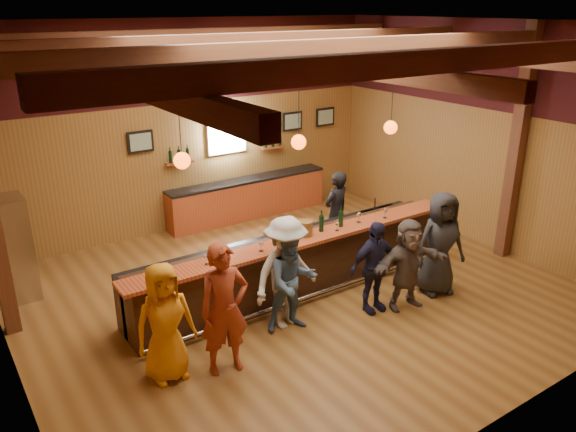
{
  "coord_description": "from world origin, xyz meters",
  "views": [
    {
      "loc": [
        -5.05,
        -7.13,
        4.76
      ],
      "look_at": [
        0.0,
        0.3,
        1.35
      ],
      "focal_mm": 35.0,
      "sensor_mm": 36.0,
      "label": 1
    }
  ],
  "objects_px": {
    "customer_denim": "(292,281)",
    "customer_white": "(286,273)",
    "back_bar_cabinet": "(249,198)",
    "bartender": "(336,212)",
    "customer_dark": "(440,243)",
    "customer_brown": "(408,264)",
    "customer_orange": "(165,322)",
    "stainless_fridge": "(9,250)",
    "bar_counter": "(294,263)",
    "customer_navy": "(374,267)",
    "ice_bucket": "(306,228)",
    "bottle_a": "(321,223)",
    "customer_redvest": "(224,309)"
  },
  "relations": [
    {
      "from": "customer_denim",
      "to": "customer_white",
      "type": "relative_size",
      "value": 0.9
    },
    {
      "from": "back_bar_cabinet",
      "to": "bartender",
      "type": "height_order",
      "value": "bartender"
    },
    {
      "from": "customer_denim",
      "to": "customer_dark",
      "type": "relative_size",
      "value": 0.89
    },
    {
      "from": "back_bar_cabinet",
      "to": "customer_brown",
      "type": "xyz_separation_m",
      "value": [
        0.02,
        -5.1,
        0.3
      ]
    },
    {
      "from": "customer_orange",
      "to": "customer_denim",
      "type": "height_order",
      "value": "customer_orange"
    },
    {
      "from": "customer_orange",
      "to": "stainless_fridge",
      "type": "bearing_deg",
      "value": 109.79
    },
    {
      "from": "bar_counter",
      "to": "customer_navy",
      "type": "bearing_deg",
      "value": -63.08
    },
    {
      "from": "stainless_fridge",
      "to": "customer_white",
      "type": "distance_m",
      "value": 4.73
    },
    {
      "from": "customer_orange",
      "to": "ice_bucket",
      "type": "height_order",
      "value": "customer_orange"
    },
    {
      "from": "customer_navy",
      "to": "bottle_a",
      "type": "bearing_deg",
      "value": 107.09
    },
    {
      "from": "customer_orange",
      "to": "customer_brown",
      "type": "height_order",
      "value": "customer_orange"
    },
    {
      "from": "stainless_fridge",
      "to": "customer_brown",
      "type": "bearing_deg",
      "value": -36.81
    },
    {
      "from": "customer_denim",
      "to": "customer_brown",
      "type": "distance_m",
      "value": 2.01
    },
    {
      "from": "customer_denim",
      "to": "customer_white",
      "type": "distance_m",
      "value": 0.18
    },
    {
      "from": "customer_navy",
      "to": "customer_dark",
      "type": "bearing_deg",
      "value": -3.31
    },
    {
      "from": "customer_orange",
      "to": "customer_navy",
      "type": "xyz_separation_m",
      "value": [
        3.48,
        -0.22,
        -0.06
      ]
    },
    {
      "from": "back_bar_cabinet",
      "to": "stainless_fridge",
      "type": "relative_size",
      "value": 2.22
    },
    {
      "from": "bar_counter",
      "to": "customer_brown",
      "type": "xyz_separation_m",
      "value": [
        1.2,
        -1.53,
        0.25
      ]
    },
    {
      "from": "ice_bucket",
      "to": "customer_dark",
      "type": "bearing_deg",
      "value": -31.58
    },
    {
      "from": "bartender",
      "to": "bar_counter",
      "type": "bearing_deg",
      "value": 17.08
    },
    {
      "from": "customer_redvest",
      "to": "bartender",
      "type": "relative_size",
      "value": 1.11
    },
    {
      "from": "stainless_fridge",
      "to": "customer_orange",
      "type": "relative_size",
      "value": 1.07
    },
    {
      "from": "stainless_fridge",
      "to": "bottle_a",
      "type": "relative_size",
      "value": 4.76
    },
    {
      "from": "customer_denim",
      "to": "customer_dark",
      "type": "distance_m",
      "value": 2.82
    },
    {
      "from": "customer_dark",
      "to": "bartender",
      "type": "relative_size",
      "value": 1.08
    },
    {
      "from": "customer_white",
      "to": "bottle_a",
      "type": "xyz_separation_m",
      "value": [
        1.16,
        0.63,
        0.35
      ]
    },
    {
      "from": "bar_counter",
      "to": "stainless_fridge",
      "type": "relative_size",
      "value": 3.5
    },
    {
      "from": "customer_dark",
      "to": "ice_bucket",
      "type": "xyz_separation_m",
      "value": [
        -1.97,
        1.21,
        0.32
      ]
    },
    {
      "from": "stainless_fridge",
      "to": "ice_bucket",
      "type": "relative_size",
      "value": 7.02
    },
    {
      "from": "customer_denim",
      "to": "customer_brown",
      "type": "relative_size",
      "value": 1.05
    },
    {
      "from": "back_bar_cabinet",
      "to": "ice_bucket",
      "type": "height_order",
      "value": "ice_bucket"
    },
    {
      "from": "back_bar_cabinet",
      "to": "bottle_a",
      "type": "bearing_deg",
      "value": -101.58
    },
    {
      "from": "customer_white",
      "to": "ice_bucket",
      "type": "height_order",
      "value": "customer_white"
    },
    {
      "from": "bar_counter",
      "to": "bartender",
      "type": "bearing_deg",
      "value": 28.12
    },
    {
      "from": "customer_redvest",
      "to": "ice_bucket",
      "type": "relative_size",
      "value": 7.34
    },
    {
      "from": "ice_bucket",
      "to": "bottle_a",
      "type": "xyz_separation_m",
      "value": [
        0.33,
        0.01,
        0.02
      ]
    },
    {
      "from": "stainless_fridge",
      "to": "ice_bucket",
      "type": "xyz_separation_m",
      "value": [
        4.18,
        -2.71,
        0.34
      ]
    },
    {
      "from": "ice_bucket",
      "to": "bartender",
      "type": "bearing_deg",
      "value": 35.72
    },
    {
      "from": "customer_brown",
      "to": "bartender",
      "type": "xyz_separation_m",
      "value": [
        0.44,
        2.41,
        0.07
      ]
    },
    {
      "from": "bar_counter",
      "to": "customer_dark",
      "type": "xyz_separation_m",
      "value": [
        2.03,
        -1.46,
        0.39
      ]
    },
    {
      "from": "back_bar_cabinet",
      "to": "customer_brown",
      "type": "bearing_deg",
      "value": -89.77
    },
    {
      "from": "bar_counter",
      "to": "customer_white",
      "type": "relative_size",
      "value": 3.48
    },
    {
      "from": "customer_dark",
      "to": "ice_bucket",
      "type": "height_order",
      "value": "customer_dark"
    },
    {
      "from": "customer_denim",
      "to": "customer_white",
      "type": "height_order",
      "value": "customer_white"
    },
    {
      "from": "bar_counter",
      "to": "bartender",
      "type": "height_order",
      "value": "bartender"
    },
    {
      "from": "ice_bucket",
      "to": "customer_orange",
      "type": "bearing_deg",
      "value": -163.88
    },
    {
      "from": "customer_dark",
      "to": "bartender",
      "type": "xyz_separation_m",
      "value": [
        -0.39,
        2.34,
        -0.07
      ]
    },
    {
      "from": "customer_orange",
      "to": "bartender",
      "type": "xyz_separation_m",
      "value": [
        4.46,
        1.97,
        0.01
      ]
    },
    {
      "from": "customer_white",
      "to": "ice_bucket",
      "type": "relative_size",
      "value": 7.06
    },
    {
      "from": "bar_counter",
      "to": "customer_brown",
      "type": "bearing_deg",
      "value": -51.83
    }
  ]
}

